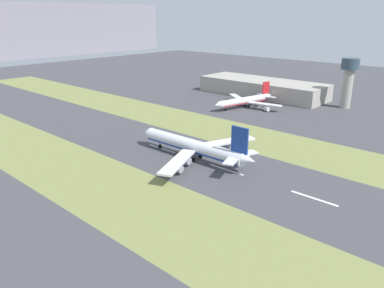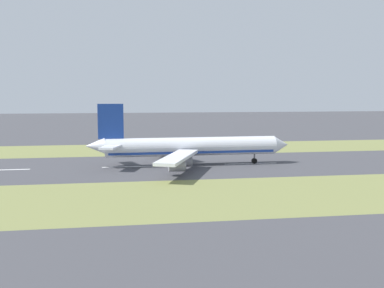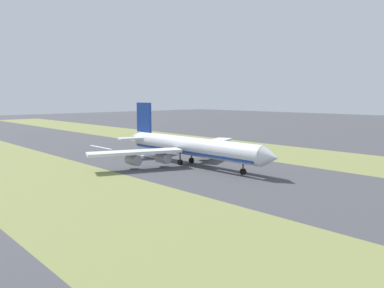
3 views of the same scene
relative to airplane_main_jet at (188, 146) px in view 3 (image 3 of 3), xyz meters
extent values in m
plane|color=#424247|center=(-0.22, -3.99, -6.02)|extent=(800.00, 800.00, 0.00)
cube|color=olive|center=(-45.22, -3.99, -6.02)|extent=(40.00, 600.00, 0.01)
cube|color=olive|center=(44.78, -3.99, -6.02)|extent=(40.00, 600.00, 0.01)
cube|color=silver|center=(-0.22, -58.09, -6.01)|extent=(1.20, 18.00, 0.01)
cube|color=silver|center=(-0.22, -18.09, -6.01)|extent=(1.20, 18.00, 0.01)
cube|color=silver|center=(-0.22, 21.91, -6.01)|extent=(1.20, 18.00, 0.01)
cylinder|color=silver|center=(-0.03, 1.91, 0.18)|extent=(6.78, 56.08, 6.00)
cone|color=silver|center=(-0.45, 32.40, 0.18)|extent=(5.95, 5.08, 5.88)
cone|color=silver|center=(0.40, -29.09, 0.98)|extent=(5.18, 6.07, 5.10)
cube|color=navy|center=(-0.03, 1.91, -1.47)|extent=(6.44, 53.83, 0.70)
cube|color=silver|center=(-17.42, -5.56, -0.72)|extent=(29.06, 16.77, 0.90)
cube|color=silver|center=(17.57, -5.07, -0.72)|extent=(29.21, 16.08, 0.90)
cylinder|color=#93939E|center=(-8.97, -2.22, -3.17)|extent=(3.27, 4.84, 3.20)
cylinder|color=#93939E|center=(-17.92, -5.84, -3.17)|extent=(3.27, 4.84, 3.20)
cylinder|color=#93939E|center=(9.03, -1.97, -3.17)|extent=(3.27, 4.84, 3.20)
cylinder|color=#93939E|center=(18.08, -5.34, -3.17)|extent=(3.27, 4.84, 3.20)
cube|color=navy|center=(0.33, -24.09, 8.68)|extent=(0.91, 8.01, 11.00)
cube|color=silver|center=(-5.17, -24.17, 1.18)|extent=(10.88, 7.39, 0.60)
cube|color=silver|center=(5.83, -24.02, 1.18)|extent=(10.85, 7.16, 0.60)
cylinder|color=#59595E|center=(-0.32, 23.18, -3.52)|extent=(0.50, 0.50, 3.20)
cylinder|color=black|center=(-0.32, 23.18, -5.12)|extent=(0.92, 1.81, 1.80)
cylinder|color=#59595E|center=(-2.58, -1.13, -3.52)|extent=(0.50, 0.50, 3.20)
cylinder|color=black|center=(-2.58, -1.13, -5.12)|extent=(0.92, 1.81, 1.80)
cylinder|color=#59595E|center=(2.61, -1.06, -3.52)|extent=(0.50, 0.50, 3.20)
cylinder|color=black|center=(2.61, -1.06, -5.12)|extent=(0.92, 1.81, 1.80)
camera|label=1|loc=(-120.83, -106.74, 57.29)|focal=35.00mm
camera|label=2|loc=(143.62, -20.99, 17.49)|focal=42.00mm
camera|label=3|loc=(82.71, 90.60, 16.23)|focal=35.00mm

